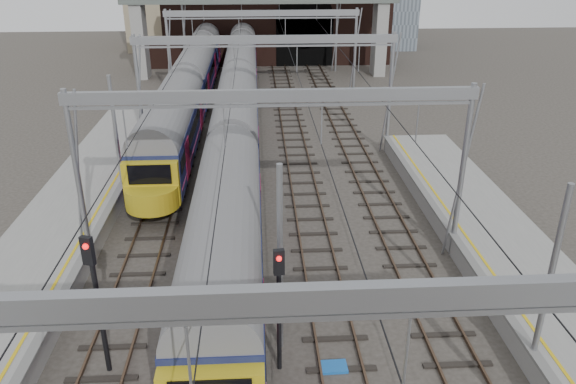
{
  "coord_description": "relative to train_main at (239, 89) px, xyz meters",
  "views": [
    {
      "loc": [
        -0.67,
        -14.1,
        13.28
      ],
      "look_at": [
        0.73,
        10.09,
        2.4
      ],
      "focal_mm": 35.0,
      "sensor_mm": 36.0,
      "label": 1
    }
  ],
  "objects": [
    {
      "name": "overbridge",
      "position": [
        2.0,
        16.11,
        4.74
      ],
      "size": [
        28.0,
        3.0,
        9.25
      ],
      "color": "gray",
      "rests_on": "ground"
    },
    {
      "name": "equip_cover_c",
      "position": [
        6.08,
        -25.15,
        -2.47
      ],
      "size": [
        0.85,
        0.61,
        0.1
      ],
      "primitive_type": "cube",
      "rotation": [
        0.0,
        0.0,
        -0.02
      ],
      "color": "blue",
      "rests_on": "ground"
    },
    {
      "name": "train_main",
      "position": [
        0.0,
        0.0,
        0.0
      ],
      "size": [
        2.86,
        66.1,
        4.9
      ],
      "color": "black",
      "rests_on": "ground"
    },
    {
      "name": "retaining_wall",
      "position": [
        3.4,
        22.04,
        1.81
      ],
      "size": [
        28.0,
        2.75,
        9.0
      ],
      "color": "#311B16",
      "rests_on": "ground"
    },
    {
      "name": "overhead_line",
      "position": [
        2.0,
        -8.4,
        4.04
      ],
      "size": [
        16.8,
        80.0,
        8.0
      ],
      "color": "gray",
      "rests_on": "ground"
    },
    {
      "name": "equip_cover_a",
      "position": [
        3.76,
        -29.16,
        -2.47
      ],
      "size": [
        0.9,
        0.65,
        0.1
      ],
      "primitive_type": "cube",
      "rotation": [
        0.0,
        0.0,
        0.03
      ],
      "color": "blue",
      "rests_on": "ground"
    },
    {
      "name": "signal_near_left",
      "position": [
        -3.86,
        -28.85,
        0.74
      ],
      "size": [
        0.41,
        0.48,
        5.22
      ],
      "rotation": [
        0.0,
        0.0,
        -0.33
      ],
      "color": "black",
      "rests_on": "ground"
    },
    {
      "name": "tracks",
      "position": [
        2.0,
        -14.89,
        -2.5
      ],
      "size": [
        14.4,
        80.0,
        0.22
      ],
      "color": "#4C3828",
      "rests_on": "ground"
    },
    {
      "name": "equip_cover_b",
      "position": [
        1.2,
        -25.36,
        -2.48
      ],
      "size": [
        0.92,
        0.76,
        0.09
      ],
      "primitive_type": "cube",
      "rotation": [
        0.0,
        0.0,
        0.3
      ],
      "color": "blue",
      "rests_on": "ground"
    },
    {
      "name": "train_second",
      "position": [
        -4.0,
        6.75,
        0.0
      ],
      "size": [
        2.87,
        49.72,
        4.91
      ],
      "color": "black",
      "rests_on": "ground"
    },
    {
      "name": "signal_near_centre",
      "position": [
        1.91,
        -29.11,
        0.47
      ],
      "size": [
        0.35,
        0.46,
        4.73
      ],
      "rotation": [
        0.0,
        0.0,
        0.13
      ],
      "color": "black",
      "rests_on": "ground"
    }
  ]
}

